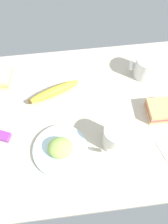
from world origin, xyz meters
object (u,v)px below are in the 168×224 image
coffee_mug_black (146,67)px  coffee_mug_milky (115,137)px  plate_of_food (60,149)px  sandwich_main (161,110)px  banana (54,91)px

coffee_mug_black → coffee_mug_milky: size_ratio=1.05×
plate_of_food → sandwich_main: size_ratio=1.96×
coffee_mug_black → banana: size_ratio=0.53×
sandwich_main → coffee_mug_black: bearing=-85.9°
coffee_mug_milky → banana: coffee_mug_milky is taller
sandwich_main → banana: 38.69cm
coffee_mug_milky → sandwich_main: coffee_mug_milky is taller
coffee_mug_milky → sandwich_main: 20.46cm
coffee_mug_milky → banana: bearing=-50.3°
plate_of_food → coffee_mug_black: bearing=-141.5°
coffee_mug_milky → sandwich_main: size_ratio=1.10×
banana → coffee_mug_milky: bearing=129.7°
plate_of_food → coffee_mug_black: (-34.62, -27.53, 3.01)cm
plate_of_food → coffee_mug_black: size_ratio=1.69×
banana → plate_of_food: bearing=91.4°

